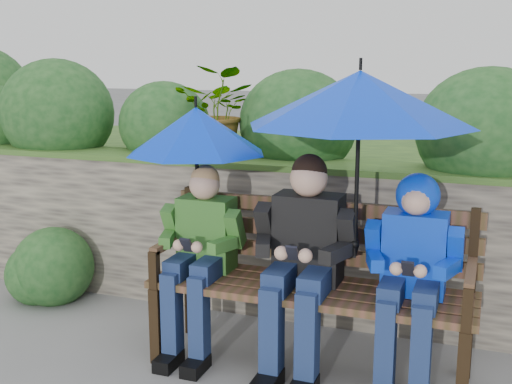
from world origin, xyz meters
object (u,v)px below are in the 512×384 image
(boy_middle, at_px, (303,254))
(umbrella_right, at_px, (360,99))
(umbrella_left, at_px, (196,131))
(boy_right, at_px, (412,263))
(park_bench, at_px, (313,274))
(boy_left, at_px, (200,249))

(boy_middle, distance_m, umbrella_right, 0.88)
(umbrella_left, height_order, umbrella_right, umbrella_right)
(umbrella_left, bearing_deg, boy_right, -1.98)
(umbrella_right, bearing_deg, boy_middle, -175.17)
(boy_right, relative_size, umbrella_left, 1.39)
(boy_middle, xyz_separation_m, umbrella_right, (0.27, 0.02, 0.83))
(park_bench, relative_size, boy_left, 1.60)
(boy_left, distance_m, umbrella_left, 0.67)
(boy_left, distance_m, boy_right, 1.19)
(boy_middle, height_order, umbrella_right, umbrella_right)
(boy_middle, distance_m, boy_right, 0.57)
(boy_left, bearing_deg, umbrella_left, 123.23)
(park_bench, xyz_separation_m, boy_left, (-0.65, -0.08, 0.09))
(boy_right, bearing_deg, boy_left, -179.49)
(park_bench, xyz_separation_m, umbrella_right, (0.24, -0.07, 0.96))
(umbrella_left, distance_m, umbrella_right, 0.94)
(park_bench, height_order, umbrella_right, umbrella_right)
(park_bench, distance_m, boy_middle, 0.16)
(boy_middle, height_order, boy_right, boy_middle)
(boy_middle, xyz_separation_m, boy_right, (0.57, 0.02, 0.01))
(boy_right, xyz_separation_m, umbrella_right, (-0.30, 0.00, 0.82))
(boy_middle, bearing_deg, boy_left, 179.11)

